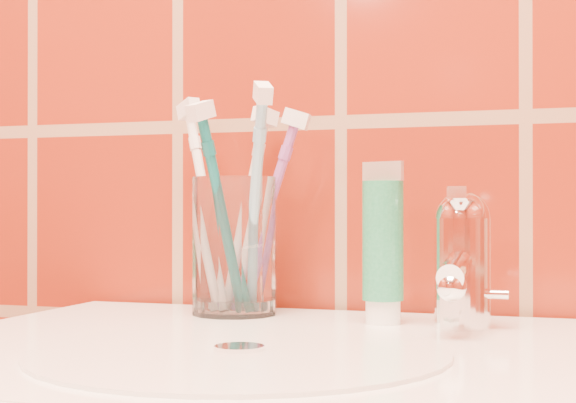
% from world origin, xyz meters
% --- Properties ---
extents(glass_tumbler, '(0.10, 0.10, 0.13)m').
position_xyz_m(glass_tumbler, '(-0.09, 1.12, 0.92)').
color(glass_tumbler, white).
rests_on(glass_tumbler, pedestal_sink).
extents(toothpaste_tube, '(0.04, 0.04, 0.15)m').
position_xyz_m(toothpaste_tube, '(0.06, 1.10, 0.92)').
color(toothpaste_tube, white).
rests_on(toothpaste_tube, pedestal_sink).
extents(faucet, '(0.05, 0.11, 0.12)m').
position_xyz_m(faucet, '(0.14, 1.09, 0.91)').
color(faucet, white).
rests_on(faucet, pedestal_sink).
extents(toothbrush_0, '(0.09, 0.14, 0.22)m').
position_xyz_m(toothbrush_0, '(-0.09, 1.09, 0.95)').
color(toothbrush_0, '#0B5D61').
rests_on(toothbrush_0, glass_tumbler).
extents(toothbrush_1, '(0.10, 0.09, 0.20)m').
position_xyz_m(toothbrush_1, '(-0.06, 1.14, 0.95)').
color(toothbrush_1, '#8A489A').
rests_on(toothbrush_1, glass_tumbler).
extents(toothbrush_2, '(0.14, 0.18, 0.24)m').
position_xyz_m(toothbrush_2, '(-0.06, 1.10, 0.96)').
color(toothbrush_2, '#7DBDDF').
rests_on(toothbrush_2, glass_tumbler).
extents(toothbrush_3, '(0.10, 0.12, 0.22)m').
position_xyz_m(toothbrush_3, '(-0.08, 1.15, 0.95)').
color(toothbrush_3, silver).
rests_on(toothbrush_3, glass_tumbler).
extents(toothbrush_4, '(0.15, 0.14, 0.23)m').
position_xyz_m(toothbrush_4, '(-0.12, 1.13, 0.96)').
color(toothbrush_4, white).
rests_on(toothbrush_4, glass_tumbler).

